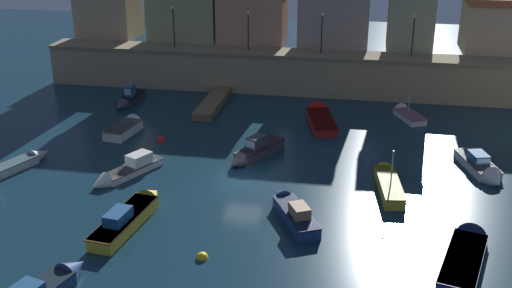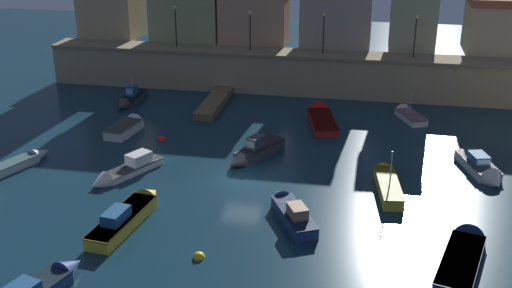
% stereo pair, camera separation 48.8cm
% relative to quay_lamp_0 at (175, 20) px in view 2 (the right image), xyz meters
% --- Properties ---
extents(ground_plane, '(110.52, 110.52, 0.00)m').
position_rel_quay_lamp_0_xyz_m(ground_plane, '(10.52, -19.90, -6.36)').
color(ground_plane, '#112D3D').
extents(quay_wall, '(45.16, 3.26, 3.83)m').
position_rel_quay_lamp_0_xyz_m(quay_wall, '(10.52, 0.00, -4.44)').
color(quay_wall, '#9E8966').
rests_on(quay_wall, ground).
extents(old_town_backdrop, '(42.94, 6.02, 9.30)m').
position_rel_quay_lamp_0_xyz_m(old_town_backdrop, '(8.95, 4.04, 0.94)').
color(old_town_backdrop, tan).
rests_on(old_town_backdrop, ground).
extents(pier_dock, '(1.64, 8.01, 0.70)m').
position_rel_quay_lamp_0_xyz_m(pier_dock, '(5.00, -5.49, -6.04)').
color(pier_dock, brown).
rests_on(pier_dock, ground).
extents(quay_lamp_0, '(0.32, 0.32, 3.87)m').
position_rel_quay_lamp_0_xyz_m(quay_lamp_0, '(0.00, 0.00, 0.00)').
color(quay_lamp_0, black).
rests_on(quay_lamp_0, quay_wall).
extents(quay_lamp_1, '(0.32, 0.32, 3.61)m').
position_rel_quay_lamp_0_xyz_m(quay_lamp_1, '(7.12, 0.00, -0.15)').
color(quay_lamp_1, black).
rests_on(quay_lamp_1, quay_wall).
extents(quay_lamp_2, '(0.32, 0.32, 3.70)m').
position_rel_quay_lamp_0_xyz_m(quay_lamp_2, '(13.87, 0.00, -0.10)').
color(quay_lamp_2, black).
rests_on(quay_lamp_2, quay_wall).
extents(quay_lamp_3, '(0.32, 0.32, 3.77)m').
position_rel_quay_lamp_0_xyz_m(quay_lamp_3, '(21.91, 0.00, -0.06)').
color(quay_lamp_3, black).
rests_on(quay_lamp_3, quay_wall).
extents(moored_boat_0, '(1.37, 5.11, 2.57)m').
position_rel_quay_lamp_0_xyz_m(moored_boat_0, '(-2.63, -6.12, -5.97)').
color(moored_boat_0, '#333338').
rests_on(moored_boat_0, ground).
extents(moored_boat_1, '(3.51, 6.89, 2.65)m').
position_rel_quay_lamp_0_xyz_m(moored_boat_1, '(-5.23, -21.15, -6.05)').
color(moored_boat_1, silver).
rests_on(moored_boat_1, ground).
extents(moored_boat_2, '(2.07, 6.65, 3.21)m').
position_rel_quay_lamp_0_xyz_m(moored_boat_2, '(19.88, -19.14, -5.96)').
color(moored_boat_2, gold).
rests_on(moored_boat_2, ground).
extents(moored_boat_3, '(3.81, 5.81, 1.59)m').
position_rel_quay_lamp_0_xyz_m(moored_boat_3, '(2.64, -20.73, -6.00)').
color(moored_boat_3, white).
rests_on(moored_boat_3, ground).
extents(moored_boat_5, '(3.48, 7.29, 1.67)m').
position_rel_quay_lamp_0_xyz_m(moored_boat_5, '(23.92, -26.75, -6.06)').
color(moored_boat_5, navy).
rests_on(moored_boat_5, ground).
extents(moored_boat_6, '(3.02, 4.49, 2.72)m').
position_rel_quay_lamp_0_xyz_m(moored_boat_6, '(21.55, -5.27, -6.07)').
color(moored_boat_6, white).
rests_on(moored_boat_6, ground).
extents(moored_boat_7, '(2.34, 7.31, 1.73)m').
position_rel_quay_lamp_0_xyz_m(moored_boat_7, '(5.30, -26.54, -5.88)').
color(moored_boat_7, gold).
rests_on(moored_boat_7, ground).
extents(moored_boat_8, '(2.19, 4.73, 1.49)m').
position_rel_quay_lamp_0_xyz_m(moored_boat_8, '(-0.17, -12.65, -5.96)').
color(moored_boat_8, silver).
rests_on(moored_boat_8, ground).
extents(moored_boat_9, '(3.78, 5.70, 1.61)m').
position_rel_quay_lamp_0_xyz_m(moored_boat_9, '(14.35, -24.37, -5.90)').
color(moored_boat_9, navy).
rests_on(moored_boat_9, ground).
extents(moored_boat_10, '(3.64, 5.67, 1.81)m').
position_rel_quay_lamp_0_xyz_m(moored_boat_10, '(10.62, -16.28, -5.84)').
color(moored_boat_10, '#333338').
rests_on(moored_boat_10, ground).
extents(moored_boat_11, '(3.04, 5.78, 1.60)m').
position_rel_quay_lamp_0_xyz_m(moored_boat_11, '(26.22, -16.07, -5.98)').
color(moored_boat_11, white).
rests_on(moored_boat_11, ground).
extents(moored_boat_12, '(3.29, 7.02, 1.73)m').
position_rel_quay_lamp_0_xyz_m(moored_boat_12, '(14.49, -7.33, -6.03)').
color(moored_boat_12, red).
rests_on(moored_boat_12, ground).
extents(mooring_buoy_1, '(0.64, 0.64, 0.64)m').
position_rel_quay_lamp_0_xyz_m(mooring_buoy_1, '(10.30, -29.59, -6.36)').
color(mooring_buoy_1, yellow).
rests_on(mooring_buoy_1, ground).
extents(mooring_buoy_2, '(0.69, 0.69, 0.69)m').
position_rel_quay_lamp_0_xyz_m(mooring_buoy_2, '(3.02, -14.08, -6.36)').
color(mooring_buoy_2, red).
rests_on(mooring_buoy_2, ground).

